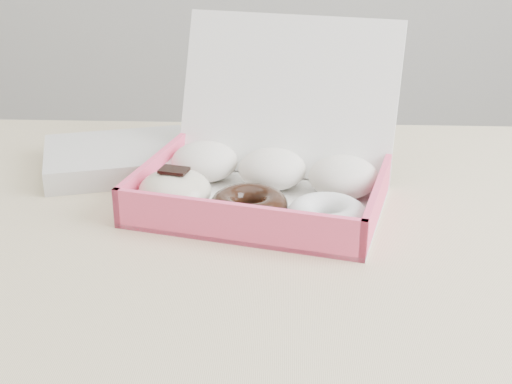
{
  "coord_description": "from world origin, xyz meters",
  "views": [
    {
      "loc": [
        0.07,
        -0.89,
        1.17
      ],
      "look_at": [
        0.03,
        -0.01,
        0.78
      ],
      "focal_mm": 50.0,
      "sensor_mm": 36.0,
      "label": 1
    }
  ],
  "objects": [
    {
      "name": "newspapers",
      "position": [
        -0.19,
        0.16,
        0.77
      ],
      "size": [
        0.27,
        0.24,
        0.04
      ],
      "primitive_type": "cube",
      "rotation": [
        0.0,
        0.0,
        0.28
      ],
      "color": "silver",
      "rests_on": "table"
    },
    {
      "name": "donut_box",
      "position": [
        0.04,
        0.04,
        0.79
      ],
      "size": [
        0.4,
        0.38,
        0.24
      ],
      "rotation": [
        0.0,
        0.0,
        -0.25
      ],
      "color": "white",
      "rests_on": "table"
    },
    {
      "name": "table",
      "position": [
        0.0,
        0.0,
        0.67
      ],
      "size": [
        1.2,
        0.8,
        0.75
      ],
      "color": "tan",
      "rests_on": "ground"
    }
  ]
}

